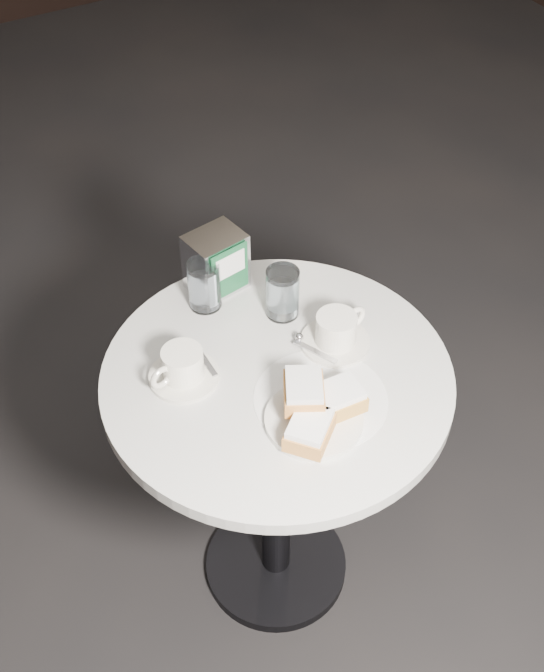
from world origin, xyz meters
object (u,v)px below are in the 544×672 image
(water_glass_left, at_px, (204,285))
(water_glass_right, at_px, (282,293))
(coffee_cup_right, at_px, (336,332))
(napkin_dispenser, at_px, (216,262))
(coffee_cup_left, at_px, (182,367))
(cafe_table, at_px, (277,435))
(beignet_plate, at_px, (316,411))

(water_glass_left, relative_size, water_glass_right, 0.99)
(coffee_cup_right, bearing_deg, water_glass_left, 117.21)
(napkin_dispenser, bearing_deg, coffee_cup_left, -140.65)
(cafe_table, relative_size, coffee_cup_left, 4.44)
(coffee_cup_right, bearing_deg, cafe_table, 174.92)
(water_glass_left, distance_m, napkin_dispenser, 0.07)
(water_glass_left, xyz_separation_m, water_glass_right, (0.13, -0.10, 0.00))
(cafe_table, xyz_separation_m, water_glass_right, (0.10, 0.14, 0.25))
(beignet_plate, relative_size, water_glass_right, 2.12)
(cafe_table, xyz_separation_m, napkin_dispenser, (0.02, 0.29, 0.27))
(beignet_plate, relative_size, coffee_cup_right, 1.47)
(cafe_table, bearing_deg, coffee_cup_right, 4.08)
(coffee_cup_left, distance_m, napkin_dispenser, 0.28)
(water_glass_left, distance_m, water_glass_right, 0.17)
(coffee_cup_left, xyz_separation_m, napkin_dispenser, (0.19, 0.21, 0.04))
(cafe_table, relative_size, coffee_cup_right, 4.56)
(coffee_cup_left, bearing_deg, cafe_table, -38.87)
(cafe_table, distance_m, coffee_cup_left, 0.29)
(beignet_plate, bearing_deg, coffee_cup_right, 46.59)
(coffee_cup_left, distance_m, water_glass_right, 0.27)
(coffee_cup_left, bearing_deg, beignet_plate, -67.17)
(water_glass_left, bearing_deg, napkin_dispenser, 38.52)
(beignet_plate, bearing_deg, water_glass_left, 94.16)
(coffee_cup_right, relative_size, water_glass_left, 1.46)
(coffee_cup_left, bearing_deg, napkin_dispenser, 35.18)
(beignet_plate, xyz_separation_m, water_glass_left, (-0.03, 0.39, 0.02))
(cafe_table, distance_m, napkin_dispenser, 0.39)
(beignet_plate, bearing_deg, coffee_cup_left, 126.08)
(coffee_cup_left, xyz_separation_m, coffee_cup_right, (0.31, -0.07, 0.00))
(coffee_cup_left, bearing_deg, water_glass_left, 38.09)
(beignet_plate, xyz_separation_m, water_glass_right, (0.10, 0.29, 0.02))
(cafe_table, bearing_deg, water_glass_left, 97.12)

